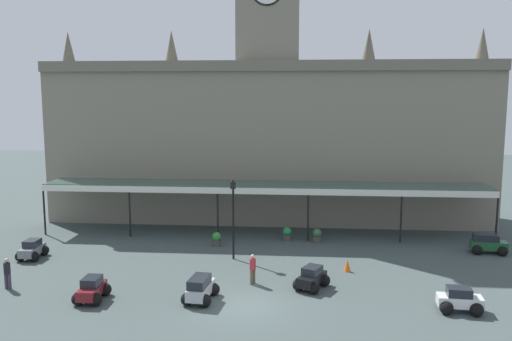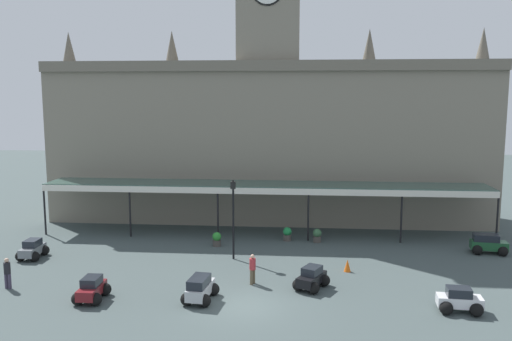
% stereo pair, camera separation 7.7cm
% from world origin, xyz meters
% --- Properties ---
extents(ground_plane, '(140.00, 140.00, 0.00)m').
position_xyz_m(ground_plane, '(0.00, 0.00, 0.00)').
color(ground_plane, '#414D4D').
extents(station_building, '(35.23, 6.39, 22.27)m').
position_xyz_m(station_building, '(0.00, 18.72, 7.30)').
color(station_building, gray).
rests_on(station_building, ground).
extents(entrance_canopy, '(32.27, 3.26, 3.81)m').
position_xyz_m(entrance_canopy, '(0.00, 13.30, 3.67)').
color(entrance_canopy, '#38564C').
rests_on(entrance_canopy, ground).
extents(car_black_sedan, '(2.03, 2.24, 1.19)m').
position_xyz_m(car_black_sedan, '(3.29, 2.64, 0.50)').
color(car_black_sedan, black).
rests_on(car_black_sedan, ground).
extents(car_green_estate, '(2.34, 1.72, 1.27)m').
position_xyz_m(car_green_estate, '(14.83, 9.94, 0.56)').
color(car_green_estate, '#1E512D').
rests_on(car_green_estate, ground).
extents(car_white_sedan, '(2.11, 1.62, 1.19)m').
position_xyz_m(car_white_sedan, '(10.21, 0.15, 0.50)').
color(car_white_sedan, silver).
rests_on(car_white_sedan, ground).
extents(car_grey_sedan, '(1.55, 2.07, 1.19)m').
position_xyz_m(car_grey_sedan, '(-14.15, 6.44, 0.50)').
color(car_grey_sedan, slate).
rests_on(car_grey_sedan, ground).
extents(car_silver_estate, '(1.71, 2.34, 1.27)m').
position_xyz_m(car_silver_estate, '(-2.28, 0.46, 0.56)').
color(car_silver_estate, '#B2B5BA').
rests_on(car_silver_estate, ground).
extents(car_maroon_sedan, '(1.54, 2.06, 1.19)m').
position_xyz_m(car_maroon_sedan, '(-7.70, 0.05, 0.50)').
color(car_maroon_sedan, maroon).
rests_on(car_maroon_sedan, ground).
extents(pedestrian_near_entrance, '(0.39, 0.34, 1.67)m').
position_xyz_m(pedestrian_near_entrance, '(-12.77, 1.22, 0.91)').
color(pedestrian_near_entrance, '#3F384C').
rests_on(pedestrian_near_entrance, ground).
extents(pedestrian_crossing_forecourt, '(0.34, 0.36, 1.67)m').
position_xyz_m(pedestrian_crossing_forecourt, '(0.11, 3.01, 0.91)').
color(pedestrian_crossing_forecourt, brown).
rests_on(pedestrian_crossing_forecourt, ground).
extents(victorian_lamppost, '(0.30, 0.30, 5.06)m').
position_xyz_m(victorian_lamppost, '(-1.49, 7.35, 3.13)').
color(victorian_lamppost, black).
rests_on(victorian_lamppost, ground).
extents(traffic_cone, '(0.40, 0.40, 0.72)m').
position_xyz_m(traffic_cone, '(5.43, 5.55, 0.36)').
color(traffic_cone, orange).
rests_on(traffic_cone, ground).
extents(planter_by_canopy, '(0.60, 0.60, 0.96)m').
position_xyz_m(planter_by_canopy, '(3.85, 11.67, 0.49)').
color(planter_by_canopy, '#47423D').
rests_on(planter_by_canopy, ground).
extents(planter_near_kerb, '(0.60, 0.60, 0.96)m').
position_xyz_m(planter_near_kerb, '(1.76, 11.90, 0.49)').
color(planter_near_kerb, '#47423D').
rests_on(planter_near_kerb, ground).
extents(planter_forecourt_centre, '(0.60, 0.60, 0.96)m').
position_xyz_m(planter_forecourt_centre, '(-3.00, 10.11, 0.49)').
color(planter_forecourt_centre, '#47423D').
rests_on(planter_forecourt_centre, ground).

